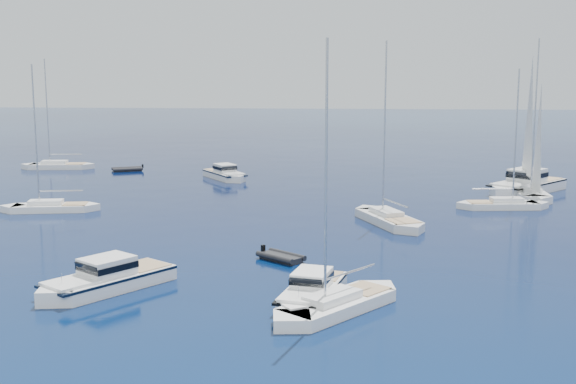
% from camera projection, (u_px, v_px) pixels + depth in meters
% --- Properties ---
extents(ground, '(400.00, 400.00, 0.00)m').
position_uv_depth(ground, '(275.00, 304.00, 38.00)').
color(ground, navy).
rests_on(ground, ground).
extents(motor_cruiser_near, '(4.02, 8.16, 2.05)m').
position_uv_depth(motor_cruiser_near, '(311.00, 301.00, 38.57)').
color(motor_cruiser_near, white).
rests_on(motor_cruiser_near, ground).
extents(motor_cruiser_left, '(7.49, 8.89, 2.36)m').
position_uv_depth(motor_cruiser_left, '(106.00, 290.00, 40.42)').
color(motor_cruiser_left, white).
rests_on(motor_cruiser_left, ground).
extents(motor_cruiser_distant, '(10.40, 10.98, 3.04)m').
position_uv_depth(motor_cruiser_distant, '(525.00, 193.00, 72.83)').
color(motor_cruiser_distant, white).
rests_on(motor_cruiser_distant, ground).
extents(motor_cruiser_horizon, '(6.66, 8.19, 2.15)m').
position_uv_depth(motor_cruiser_horizon, '(226.00, 179.00, 82.07)').
color(motor_cruiser_horizon, silver).
rests_on(motor_cruiser_horizon, ground).
extents(sailboat_fore, '(7.97, 9.03, 14.10)m').
position_uv_depth(sailboat_fore, '(337.00, 311.00, 36.92)').
color(sailboat_fore, white).
rests_on(sailboat_fore, ground).
extents(sailboat_mid_r, '(6.47, 10.38, 14.94)m').
position_uv_depth(sailboat_mid_r, '(388.00, 223.00, 58.10)').
color(sailboat_mid_r, silver).
rests_on(sailboat_mid_r, ground).
extents(sailboat_mid_l, '(9.18, 3.89, 13.10)m').
position_uv_depth(sailboat_mid_l, '(50.00, 211.00, 63.17)').
color(sailboat_mid_l, white).
rests_on(sailboat_mid_l, ground).
extents(sailboat_centre, '(8.85, 3.19, 12.72)m').
position_uv_depth(sailboat_centre, '(502.00, 208.00, 64.45)').
color(sailboat_centre, silver).
rests_on(sailboat_centre, ground).
extents(sailboat_sails_r, '(2.80, 10.63, 15.61)m').
position_uv_depth(sailboat_sails_r, '(528.00, 197.00, 70.37)').
color(sailboat_sails_r, silver).
rests_on(sailboat_sails_r, ground).
extents(sailboat_far_l, '(9.76, 3.52, 14.02)m').
position_uv_depth(sailboat_far_l, '(58.00, 169.00, 90.62)').
color(sailboat_far_l, white).
rests_on(sailboat_far_l, ground).
extents(tender_yellow, '(2.91, 3.72, 0.95)m').
position_uv_depth(tender_yellow, '(130.00, 276.00, 43.16)').
color(tender_yellow, '#E09F0D').
rests_on(tender_yellow, ground).
extents(tender_grey_near, '(3.70, 3.49, 0.95)m').
position_uv_depth(tender_grey_near, '(281.00, 260.00, 46.77)').
color(tender_grey_near, black).
rests_on(tender_grey_near, ground).
extents(tender_grey_far, '(4.28, 3.46, 0.95)m').
position_uv_depth(tender_grey_far, '(127.00, 171.00, 88.50)').
color(tender_grey_far, black).
rests_on(tender_grey_far, ground).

